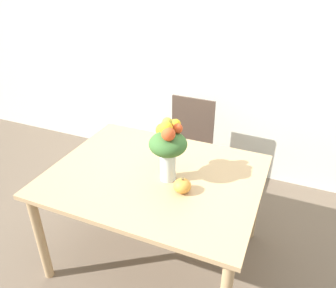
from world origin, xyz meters
name	(u,v)px	position (x,y,z in m)	size (l,w,h in m)	color
ground_plane	(157,254)	(0.00, 0.00, 0.00)	(12.00, 12.00, 0.00)	brown
wall_back	(218,34)	(0.00, 1.36, 1.35)	(8.00, 0.06, 2.70)	silver
dining_table	(155,184)	(0.00, 0.00, 0.64)	(1.33, 1.05, 0.72)	tan
flower_vase	(168,145)	(0.10, -0.01, 0.96)	(0.23, 0.26, 0.40)	silver
pumpkin	(182,186)	(0.23, -0.10, 0.76)	(0.11, 0.11, 0.10)	gold
dining_chair_near_window	(187,146)	(-0.09, 0.85, 0.46)	(0.43, 0.43, 0.87)	#47382D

